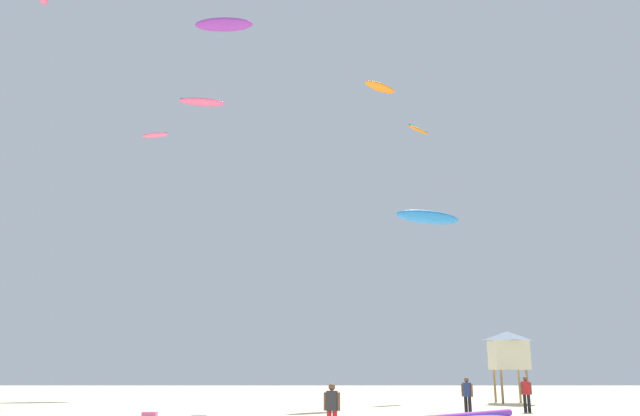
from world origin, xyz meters
TOP-DOWN VIEW (x-y plane):
  - person_foreground at (0.33, 5.49)m, footprint 0.50×0.35m
  - person_midground at (6.43, 14.12)m, footprint 0.45×0.36m
  - person_left at (9.62, 15.96)m, footprint 0.54×0.37m
  - lifeguard_tower at (11.33, 23.93)m, footprint 2.30×2.30m
  - cooler_box at (-6.79, 11.68)m, footprint 0.56×0.36m
  - kite_aloft_1 at (-7.41, 27.91)m, footprint 4.51×1.50m
  - kite_aloft_2 at (5.42, 16.01)m, footprint 3.90×2.72m
  - kite_aloft_3 at (4.62, 29.39)m, footprint 2.98×2.65m
  - kite_aloft_4 at (-11.37, 40.25)m, footprint 4.53×1.95m
  - kite_aloft_5 at (-12.51, 29.35)m, footprint 2.26×1.13m
  - kite_aloft_6 at (8.17, 33.73)m, footprint 2.54×2.55m

SIDE VIEW (x-z plane):
  - cooler_box at x=-6.79m, z-range 0.00..0.32m
  - person_foreground at x=0.33m, z-range 0.13..1.69m
  - person_midground at x=6.43m, z-range 0.13..1.74m
  - person_left at x=9.62m, z-range 0.14..1.76m
  - lifeguard_tower at x=11.33m, z-range 0.98..5.13m
  - kite_aloft_2 at x=5.42m, z-range 9.00..9.69m
  - kite_aloft_5 at x=-12.51m, z-range 18.86..19.19m
  - kite_aloft_6 at x=8.17m, z-range 20.92..21.56m
  - kite_aloft_3 at x=4.62m, z-range 22.76..23.24m
  - kite_aloft_4 at x=-11.37m, z-range 26.38..27.08m
  - kite_aloft_1 at x=-7.41m, z-range 27.09..27.99m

